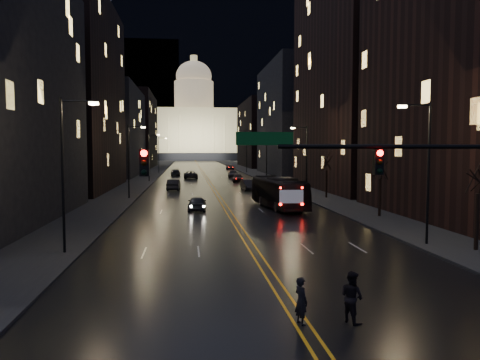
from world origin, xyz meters
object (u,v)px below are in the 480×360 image
object	(u,v)px
pedestrian_a	(301,301)
bus	(279,192)
oncoming_car_b	(174,185)
receding_car_a	(248,185)
traffic_signal	(436,174)
pedestrian_b	(352,297)
oncoming_car_a	(197,203)

from	to	relation	value
pedestrian_a	bus	bearing A→B (deg)	-30.80
oncoming_car_b	receding_car_a	distance (m)	10.98
bus	traffic_signal	bearing A→B (deg)	-95.84
pedestrian_a	pedestrian_b	bearing A→B (deg)	-111.06
traffic_signal	oncoming_car_b	xyz separation A→B (m)	(-11.87, 51.73, -4.28)
bus	oncoming_car_a	world-z (taller)	bus
pedestrian_b	receding_car_a	bearing A→B (deg)	-29.53
oncoming_car_a	pedestrian_a	bearing A→B (deg)	98.20
traffic_signal	pedestrian_b	size ratio (longest dim) A/B	9.44
oncoming_car_b	receding_car_a	bearing A→B (deg)	177.69
pedestrian_b	oncoming_car_b	bearing A→B (deg)	-17.86
oncoming_car_b	pedestrian_a	xyz separation A→B (m)	(5.93, -53.72, 0.02)
bus	pedestrian_b	distance (m)	31.92
pedestrian_b	bus	bearing A→B (deg)	-32.58
oncoming_car_a	oncoming_car_b	size ratio (longest dim) A/B	0.87
traffic_signal	pedestrian_a	size ratio (longest dim) A/B	10.28
traffic_signal	oncoming_car_b	distance (m)	53.24
traffic_signal	pedestrian_b	distance (m)	6.20
pedestrian_a	pedestrian_b	xyz separation A→B (m)	(1.82, 0.00, 0.07)
oncoming_car_a	receding_car_a	size ratio (longest dim) A/B	0.91
receding_car_a	pedestrian_b	world-z (taller)	pedestrian_b
bus	oncoming_car_b	xyz separation A→B (m)	(-11.37, 22.02, -0.80)
traffic_signal	pedestrian_a	bearing A→B (deg)	-161.42
oncoming_car_b	pedestrian_b	xyz separation A→B (m)	(7.76, -53.72, 0.10)
oncoming_car_a	bus	bearing A→B (deg)	-168.75
oncoming_car_a	pedestrian_a	xyz separation A→B (m)	(2.98, -30.42, 0.10)
traffic_signal	bus	distance (m)	29.92
pedestrian_b	oncoming_car_a	bearing A→B (deg)	-17.10
oncoming_car_a	oncoming_car_b	world-z (taller)	oncoming_car_b
oncoming_car_b	pedestrian_b	world-z (taller)	pedestrian_b
oncoming_car_b	receding_car_a	xyz separation A→B (m)	(10.94, -0.96, -0.03)
traffic_signal	oncoming_car_a	size ratio (longest dim) A/B	3.98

